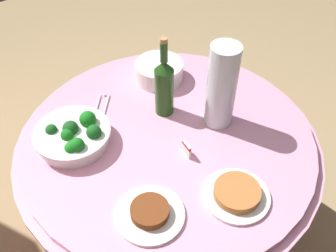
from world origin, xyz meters
TOP-DOWN VIEW (x-y plane):
  - ground_plane at (0.00, 0.00)m, footprint 6.00×6.00m
  - buffet_table at (0.00, 0.00)m, footprint 1.16×1.16m
  - broccoli_bowl at (0.18, 0.29)m, footprint 0.28×0.28m
  - plate_stack at (0.30, -0.19)m, footprint 0.21×0.21m
  - wine_bottle at (0.12, -0.07)m, footprint 0.07×0.07m
  - decorative_fruit_vase at (-0.06, -0.20)m, footprint 0.11×0.11m
  - serving_tongs at (0.29, 0.11)m, footprint 0.15×0.14m
  - food_plate_stir_fry at (-0.24, 0.26)m, footprint 0.22×0.22m
  - food_plate_peanuts at (-0.36, 0.00)m, footprint 0.22×0.22m
  - label_placard_front at (-0.11, 0.01)m, footprint 0.05×0.02m

SIDE VIEW (x-z plane):
  - ground_plane at x=0.00m, z-range 0.00..0.00m
  - buffet_table at x=0.00m, z-range 0.01..0.75m
  - serving_tongs at x=0.29m, z-range 0.74..0.75m
  - food_plate_stir_fry at x=-0.24m, z-range 0.73..0.77m
  - food_plate_peanuts at x=-0.36m, z-range 0.74..0.78m
  - label_placard_front at x=-0.11m, z-range 0.74..0.80m
  - broccoli_bowl at x=0.18m, z-range 0.73..0.83m
  - plate_stack at x=0.30m, z-range 0.74..0.82m
  - wine_bottle at x=0.12m, z-range 0.70..1.04m
  - decorative_fruit_vase at x=-0.06m, z-range 0.72..1.06m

